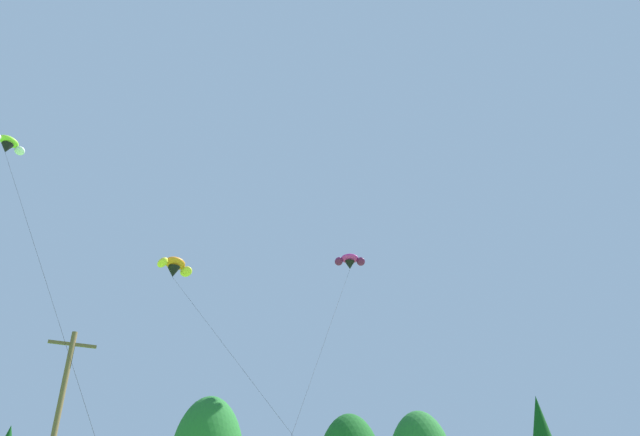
{
  "coord_description": "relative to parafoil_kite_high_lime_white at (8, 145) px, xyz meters",
  "views": [
    {
      "loc": [
        -9.52,
        3.05,
        2.07
      ],
      "look_at": [
        -0.13,
        23.46,
        14.51
      ],
      "focal_mm": 33.62,
      "sensor_mm": 36.0,
      "label": 1
    }
  ],
  "objects": [
    {
      "name": "parafoil_kite_mid_magenta",
      "position": [
        26.05,
        3.51,
        -1.61
      ],
      "size": [
        13.7,
        14.78,
        22.35
      ],
      "color": "#D12893"
    },
    {
      "name": "parafoil_kite_high_lime_white",
      "position": [
        0.0,
        0.0,
        0.0
      ],
      "size": [
        10.16,
        14.04,
        23.45
      ],
      "color": "#93D633"
    },
    {
      "name": "parafoil_kite_far_orange",
      "position": [
        12.25,
        5.45,
        -3.91
      ],
      "size": [
        9.65,
        16.65,
        19.73
      ],
      "color": "orange"
    }
  ]
}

